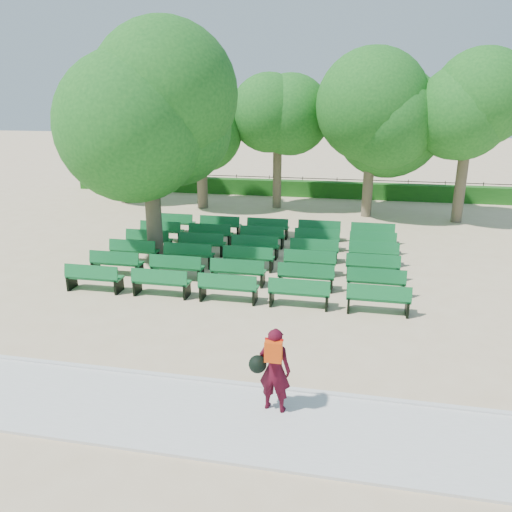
# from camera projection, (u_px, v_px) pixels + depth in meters

# --- Properties ---
(ground) EXTENTS (120.00, 120.00, 0.00)m
(ground) POSITION_uv_depth(u_px,v_px,m) (224.00, 276.00, 16.40)
(ground) COLOR #CCB087
(paving) EXTENTS (30.00, 2.20, 0.06)m
(paving) POSITION_uv_depth(u_px,v_px,m) (125.00, 407.00, 9.49)
(paving) COLOR silver
(paving) RESTS_ON ground
(curb) EXTENTS (30.00, 0.12, 0.10)m
(curb) POSITION_uv_depth(u_px,v_px,m) (149.00, 375.00, 10.55)
(curb) COLOR silver
(curb) RESTS_ON ground
(hedge) EXTENTS (26.00, 0.70, 0.90)m
(hedge) POSITION_uv_depth(u_px,v_px,m) (285.00, 188.00, 29.32)
(hedge) COLOR #1B5716
(hedge) RESTS_ON ground
(fence) EXTENTS (26.00, 0.10, 1.02)m
(fence) POSITION_uv_depth(u_px,v_px,m) (286.00, 194.00, 29.83)
(fence) COLOR black
(fence) RESTS_ON ground
(tree_line) EXTENTS (21.80, 6.80, 7.04)m
(tree_line) POSITION_uv_depth(u_px,v_px,m) (274.00, 210.00, 25.72)
(tree_line) COLOR #1D631C
(tree_line) RESTS_ON ground
(bench_array) EXTENTS (1.74, 0.63, 1.08)m
(bench_array) POSITION_uv_depth(u_px,v_px,m) (252.00, 261.00, 17.64)
(bench_array) COLOR #126A30
(bench_array) RESTS_ON ground
(tree_among) EXTENTS (5.25, 5.25, 7.31)m
(tree_among) POSITION_uv_depth(u_px,v_px,m) (147.00, 119.00, 16.57)
(tree_among) COLOR brown
(tree_among) RESTS_ON ground
(person) EXTENTS (0.81, 0.51, 1.66)m
(person) POSITION_uv_depth(u_px,v_px,m) (273.00, 369.00, 9.12)
(person) COLOR #410917
(person) RESTS_ON ground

